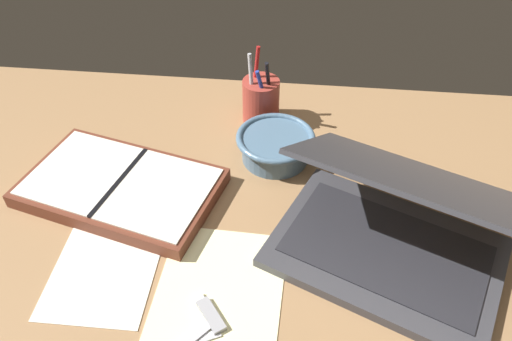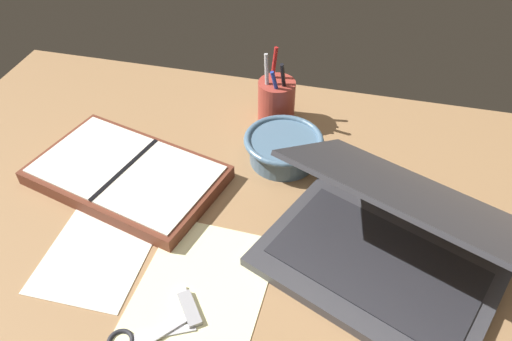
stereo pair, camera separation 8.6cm
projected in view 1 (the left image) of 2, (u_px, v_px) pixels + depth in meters
The scene contains 8 objects.
desk_top at pixel (250, 249), 83.70cm from camera, with size 140.00×100.00×2.00cm, color #936D47.
laptop at pixel (394, 227), 79.32cm from camera, with size 44.11×41.08×18.80cm.
bowl at pixel (275, 145), 97.31cm from camera, with size 15.45×15.45×5.62cm.
pen_cup at pixel (261, 100), 105.45cm from camera, with size 7.80×7.80×16.36cm.
planner at pixel (121, 187), 91.05cm from camera, with size 38.82×28.99×3.22cm.
paper_sheet_front at pixel (217, 301), 75.02cm from camera, with size 19.21×27.50×0.16cm, color #F4EFB2.
paper_sheet_beside_planner at pixel (111, 254), 81.60cm from camera, with size 16.20×26.56×0.16cm, color silver.
usb_drive at pixel (210, 315), 72.82cm from camera, with size 5.65×6.69×1.00cm.
Camera 1 is at (6.53, -52.43, 67.24)cm, focal length 35.00 mm.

